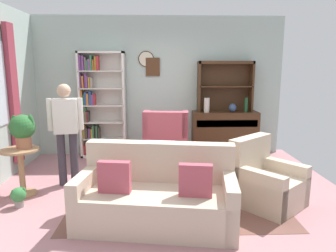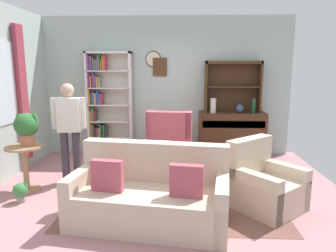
# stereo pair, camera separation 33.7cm
# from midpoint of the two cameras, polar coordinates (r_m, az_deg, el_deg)

# --- Properties ---
(ground_plane) EXTENTS (5.40, 4.60, 0.02)m
(ground_plane) POSITION_cam_midpoint_polar(r_m,az_deg,el_deg) (4.65, -3.30, -12.20)
(ground_plane) COLOR #B27A7F
(wall_back) EXTENTS (5.00, 0.09, 2.80)m
(wall_back) POSITION_cam_midpoint_polar(r_m,az_deg,el_deg) (6.42, -3.06, 7.21)
(wall_back) COLOR #ADC1B7
(wall_back) RESTS_ON ground_plane
(area_rug) EXTENTS (2.82, 1.82, 0.01)m
(area_rug) POSITION_cam_midpoint_polar(r_m,az_deg,el_deg) (4.37, -0.68, -13.55)
(area_rug) COLOR brown
(area_rug) RESTS_ON ground_plane
(bookshelf) EXTENTS (0.90, 0.30, 2.10)m
(bookshelf) POSITION_cam_midpoint_polar(r_m,az_deg,el_deg) (6.40, -14.08, 3.86)
(bookshelf) COLOR silver
(bookshelf) RESTS_ON ground_plane
(sideboard) EXTENTS (1.30, 0.45, 0.92)m
(sideboard) POSITION_cam_midpoint_polar(r_m,az_deg,el_deg) (6.39, 8.84, -1.04)
(sideboard) COLOR #422816
(sideboard) RESTS_ON ground_plane
(sideboard_hutch) EXTENTS (1.10, 0.26, 1.00)m
(sideboard_hutch) POSITION_cam_midpoint_polar(r_m,az_deg,el_deg) (6.37, 8.93, 8.46)
(sideboard_hutch) COLOR #422816
(sideboard_hutch) RESTS_ON sideboard
(vase_tall) EXTENTS (0.11, 0.11, 0.29)m
(vase_tall) POSITION_cam_midpoint_polar(r_m,az_deg,el_deg) (6.16, 5.55, 3.82)
(vase_tall) COLOR beige
(vase_tall) RESTS_ON sideboard
(vase_round) EXTENTS (0.15, 0.15, 0.17)m
(vase_round) POSITION_cam_midpoint_polar(r_m,az_deg,el_deg) (6.27, 10.26, 3.29)
(vase_round) COLOR #33476B
(vase_round) RESTS_ON sideboard
(bottle_wine) EXTENTS (0.07, 0.07, 0.29)m
(bottle_wine) POSITION_cam_midpoint_polar(r_m,az_deg,el_deg) (6.30, 12.63, 3.79)
(bottle_wine) COLOR #194223
(bottle_wine) RESTS_ON sideboard
(couch_floral) EXTENTS (1.91, 1.11, 0.90)m
(couch_floral) POSITION_cam_midpoint_polar(r_m,az_deg,el_deg) (3.73, -4.71, -12.85)
(couch_floral) COLOR beige
(couch_floral) RESTS_ON ground_plane
(armchair_floral) EXTENTS (1.08, 1.08, 0.88)m
(armchair_floral) POSITION_cam_midpoint_polar(r_m,az_deg,el_deg) (4.32, 15.27, -10.13)
(armchair_floral) COLOR beige
(armchair_floral) RESTS_ON ground_plane
(wingback_chair) EXTENTS (0.86, 0.88, 1.05)m
(wingback_chair) POSITION_cam_midpoint_polar(r_m,az_deg,el_deg) (5.66, -2.00, -3.76)
(wingback_chair) COLOR #B74C5B
(wingback_chair) RESTS_ON ground_plane
(plant_stand) EXTENTS (0.52, 0.52, 0.68)m
(plant_stand) POSITION_cam_midpoint_polar(r_m,az_deg,el_deg) (4.95, -27.11, -6.70)
(plant_stand) COLOR #A87F56
(plant_stand) RESTS_ON ground_plane
(potted_plant_large) EXTENTS (0.35, 0.35, 0.48)m
(potted_plant_large) POSITION_cam_midpoint_polar(r_m,az_deg,el_deg) (4.86, -26.92, -0.44)
(potted_plant_large) COLOR #AD6B4C
(potted_plant_large) RESTS_ON plant_stand
(potted_plant_small) EXTENTS (0.19, 0.19, 0.27)m
(potted_plant_small) POSITION_cam_midpoint_polar(r_m,az_deg,el_deg) (4.64, -27.62, -11.27)
(potted_plant_small) COLOR gray
(potted_plant_small) RESTS_ON ground_plane
(person_reading) EXTENTS (0.53, 0.25, 1.56)m
(person_reading) POSITION_cam_midpoint_polar(r_m,az_deg,el_deg) (4.98, -20.04, -0.24)
(person_reading) COLOR #38333D
(person_reading) RESTS_ON ground_plane
(coffee_table) EXTENTS (0.80, 0.50, 0.42)m
(coffee_table) POSITION_cam_midpoint_polar(r_m,az_deg,el_deg) (4.46, -5.64, -8.26)
(coffee_table) COLOR #422816
(coffee_table) RESTS_ON ground_plane
(book_stack) EXTENTS (0.22, 0.16, 0.10)m
(book_stack) POSITION_cam_midpoint_polar(r_m,az_deg,el_deg) (4.49, -7.12, -6.56)
(book_stack) COLOR #337247
(book_stack) RESTS_ON coffee_table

